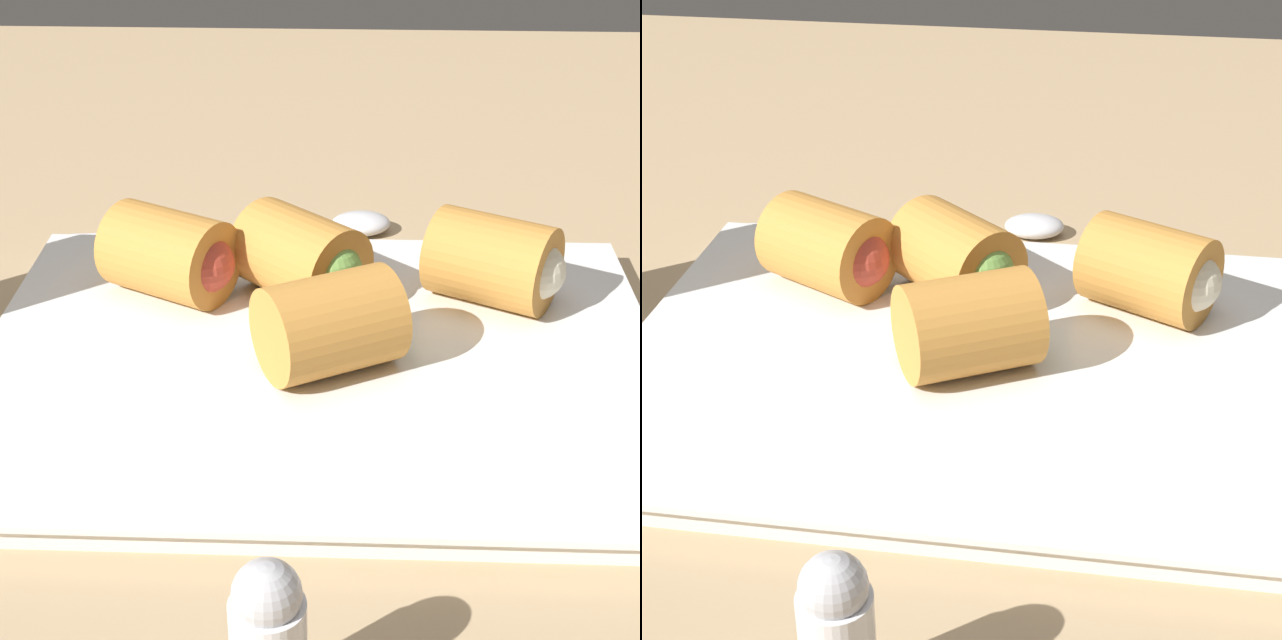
# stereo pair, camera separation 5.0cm
# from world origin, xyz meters

# --- Properties ---
(table_surface) EXTENTS (1.80, 1.40, 0.02)m
(table_surface) POSITION_xyz_m (0.00, 0.00, 0.01)
(table_surface) COLOR tan
(table_surface) RESTS_ON ground
(serving_plate) EXTENTS (0.33, 0.26, 0.01)m
(serving_plate) POSITION_xyz_m (0.03, -0.02, 0.03)
(serving_plate) COLOR white
(serving_plate) RESTS_ON table_surface
(roll_front_left) EXTENTS (0.08, 0.07, 0.05)m
(roll_front_left) POSITION_xyz_m (-0.06, -0.07, 0.06)
(roll_front_left) COLOR #C68438
(roll_front_left) RESTS_ON serving_plate
(roll_front_right) EXTENTS (0.08, 0.08, 0.05)m
(roll_front_right) POSITION_xyz_m (0.04, -0.07, 0.06)
(roll_front_right) COLOR #C68438
(roll_front_right) RESTS_ON serving_plate
(roll_back_left) EXTENTS (0.08, 0.07, 0.05)m
(roll_back_left) POSITION_xyz_m (0.11, -0.08, 0.06)
(roll_back_left) COLOR #C68438
(roll_back_left) RESTS_ON serving_plate
(roll_back_right) EXTENTS (0.08, 0.07, 0.05)m
(roll_back_right) POSITION_xyz_m (0.03, -0.01, 0.06)
(roll_back_right) COLOR #C68438
(roll_back_right) RESTS_ON serving_plate
(spoon) EXTENTS (0.20, 0.04, 0.01)m
(spoon) POSITION_xyz_m (0.04, -0.19, 0.03)
(spoon) COLOR silver
(spoon) RESTS_ON table_surface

